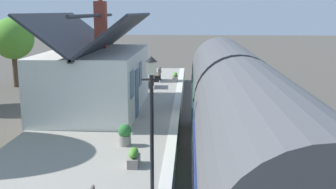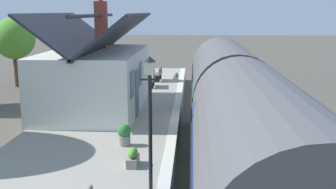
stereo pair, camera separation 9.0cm
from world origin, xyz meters
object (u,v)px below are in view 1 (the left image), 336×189
at_px(train, 237,124).
at_px(lamp_post_platform, 152,98).
at_px(planter_corner_building, 175,77).
at_px(bench_mid_platform, 158,74).
at_px(planter_bench_right, 125,135).
at_px(tree_mid_background, 13,39).
at_px(planter_by_door, 134,157).
at_px(bench_by_lamp, 152,80).
at_px(station_building, 96,77).

relative_size(train, lamp_post_platform, 4.69).
height_order(train, planter_corner_building, train).
bearing_deg(bench_mid_platform, train, -166.49).
relative_size(planter_bench_right, tree_mid_background, 0.15).
distance_m(planter_bench_right, lamp_post_platform, 4.30).
distance_m(planter_bench_right, tree_mid_background, 19.28).
bearing_deg(train, planter_bench_right, 68.42).
height_order(planter_corner_building, planter_by_door, planter_corner_building).
height_order(train, bench_by_lamp, train).
xyz_separation_m(planter_by_door, tree_mid_background, (17.72, 11.28, 2.35)).
height_order(bench_by_lamp, lamp_post_platform, lamp_post_platform).
height_order(bench_mid_platform, lamp_post_platform, lamp_post_platform).
xyz_separation_m(planter_by_door, planter_bench_right, (1.85, 0.56, 0.13)).
relative_size(bench_mid_platform, lamp_post_platform, 0.40).
xyz_separation_m(planter_by_door, lamp_post_platform, (-1.69, -0.72, 2.20)).
bearing_deg(bench_by_lamp, lamp_post_platform, -174.57).
bearing_deg(bench_mid_platform, bench_by_lamp, 174.77).
distance_m(bench_by_lamp, tree_mid_background, 11.83).
bearing_deg(lamp_post_platform, planter_bench_right, 19.86).
bearing_deg(bench_mid_platform, lamp_post_platform, -176.03).
relative_size(bench_by_lamp, planter_bench_right, 1.84).
bearing_deg(planter_corner_building, station_building, 156.26).
bearing_deg(train, station_building, 40.48).
bearing_deg(train, planter_corner_building, 9.33).
distance_m(station_building, tree_mid_background, 13.48).
height_order(train, bench_mid_platform, train).
distance_m(train, station_building, 9.09).
height_order(station_building, bench_mid_platform, station_building).
distance_m(train, bench_mid_platform, 15.32).
bearing_deg(planter_by_door, station_building, 20.87).
bearing_deg(tree_mid_background, planter_by_door, -147.51).
bearing_deg(station_building, lamp_post_platform, -158.74).
relative_size(station_building, planter_bench_right, 10.61).
xyz_separation_m(station_building, planter_by_door, (-7.31, -2.79, -1.26)).
distance_m(planter_by_door, lamp_post_platform, 2.87).
height_order(planter_by_door, tree_mid_background, tree_mid_background).
distance_m(train, planter_by_door, 3.29).
distance_m(planter_corner_building, planter_bench_right, 13.40).
distance_m(train, bench_by_lamp, 13.12).
distance_m(bench_mid_platform, planter_bench_right, 13.42).
bearing_deg(lamp_post_platform, station_building, 21.26).
distance_m(station_building, planter_corner_building, 8.70).
xyz_separation_m(station_building, bench_by_lamp, (5.62, -2.11, -1.04)).
bearing_deg(planter_corner_building, bench_mid_platform, 86.03).
height_order(planter_corner_building, planter_bench_right, planter_bench_right).
distance_m(station_building, planter_bench_right, 6.00).
relative_size(train, planter_bench_right, 21.33).
xyz_separation_m(bench_by_lamp, planter_bench_right, (-11.08, -0.11, -0.08)).
bearing_deg(tree_mid_background, station_building, -140.79).
relative_size(planter_bench_right, lamp_post_platform, 0.22).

